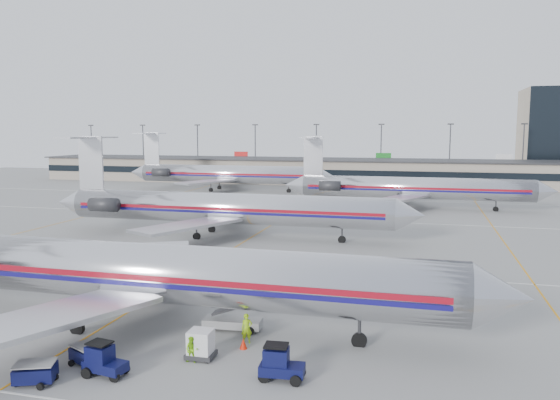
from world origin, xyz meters
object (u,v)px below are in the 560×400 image
(jet_second_row, at_px, (219,208))
(belt_loader, at_px, (234,320))
(jet_foreground, at_px, (125,270))
(tug_center, at_px, (103,361))
(uld_container, at_px, (201,344))

(jet_second_row, height_order, belt_loader, jet_second_row)
(jet_foreground, xyz_separation_m, tug_center, (3.02, -7.58, -2.91))
(tug_center, xyz_separation_m, uld_container, (4.18, 3.44, -0.00))
(uld_container, bearing_deg, jet_second_row, 108.09)
(belt_loader, bearing_deg, tug_center, -123.02)
(jet_foreground, height_order, belt_loader, jet_foreground)
(tug_center, height_order, uld_container, tug_center)
(jet_foreground, xyz_separation_m, uld_container, (7.20, -4.14, -2.91))
(jet_foreground, relative_size, belt_loader, 10.77)
(jet_second_row, relative_size, belt_loader, 10.47)
(jet_second_row, bearing_deg, belt_loader, -67.33)
(tug_center, bearing_deg, jet_foreground, 120.62)
(uld_container, bearing_deg, belt_loader, 85.15)
(jet_foreground, xyz_separation_m, jet_second_row, (-5.18, 31.07, -0.10))
(uld_container, bearing_deg, jet_foreground, 148.84)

